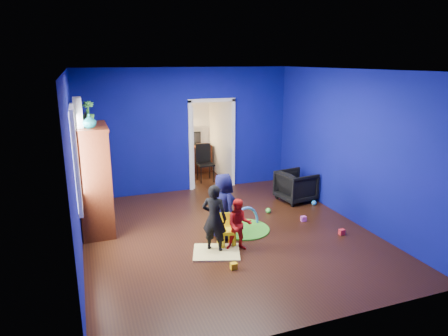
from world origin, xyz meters
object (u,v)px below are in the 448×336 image
object	(u,v)px
child_black	(214,218)
study_desk	(195,159)
vase	(89,121)
child_navy	(223,206)
crt_tv	(96,177)
hopper_ball	(216,223)
kid_chair	(226,232)
armchair	(296,186)
play_mat	(244,229)
tv_armoire	(94,179)
folding_chair	(205,164)
toddler_red	(239,225)

from	to	relation	value
child_black	study_desk	world-z (taller)	child_black
vase	child_navy	bearing A→B (deg)	-21.72
crt_tv	hopper_ball	xyz separation A→B (m)	(1.98, -0.88, -0.84)
child_navy	vase	distance (m)	2.68
study_desk	crt_tv	bearing A→B (deg)	-130.49
kid_chair	study_desk	size ratio (longest dim) A/B	0.57
crt_tv	hopper_ball	world-z (taller)	crt_tv
armchair	study_desk	size ratio (longest dim) A/B	0.85
armchair	play_mat	world-z (taller)	armchair
tv_armoire	study_desk	xyz separation A→B (m)	(2.80, 3.24, -0.60)
child_navy	vase	xyz separation A→B (m)	(-2.07, 0.83, 1.49)
armchair	child_navy	size ratio (longest dim) A/B	0.63
vase	folding_chair	xyz separation A→B (m)	(2.80, 2.58, -1.62)
toddler_red	crt_tv	xyz separation A→B (m)	(-2.12, 1.64, 0.58)
hopper_ball	play_mat	size ratio (longest dim) A/B	0.37
toddler_red	tv_armoire	distance (m)	2.77
study_desk	tv_armoire	bearing A→B (deg)	-130.89
play_mat	crt_tv	bearing A→B (deg)	159.39
child_black	kid_chair	size ratio (longest dim) A/B	2.29
vase	child_black	bearing A→B (deg)	-35.22
child_navy	folding_chair	xyz separation A→B (m)	(0.73, 3.40, -0.13)
play_mat	folding_chair	size ratio (longest dim) A/B	1.04
tv_armoire	crt_tv	bearing A→B (deg)	0.00
child_navy	crt_tv	bearing A→B (deg)	49.40
hopper_ball	folding_chair	size ratio (longest dim) A/B	0.38
child_navy	hopper_ball	world-z (taller)	child_navy
folding_chair	tv_armoire	bearing A→B (deg)	-140.91
armchair	tv_armoire	world-z (taller)	tv_armoire
hopper_ball	folding_chair	distance (m)	3.26
child_navy	hopper_ball	xyz separation A→B (m)	(-0.05, 0.25, -0.41)
vase	folding_chair	world-z (taller)	vase
vase	study_desk	world-z (taller)	vase
vase	crt_tv	world-z (taller)	vase
child_black	child_navy	bearing A→B (deg)	-87.90
armchair	folding_chair	size ratio (longest dim) A/B	0.81
armchair	folding_chair	bearing A→B (deg)	25.59
armchair	hopper_ball	distance (m)	2.46
kid_chair	folding_chair	distance (m)	3.81
armchair	hopper_ball	xyz separation A→B (m)	(-2.23, -1.02, -0.16)
tv_armoire	folding_chair	world-z (taller)	tv_armoire
tv_armoire	armchair	bearing A→B (deg)	1.96
child_black	folding_chair	bearing A→B (deg)	-66.88
armchair	crt_tv	size ratio (longest dim) A/B	1.07
study_desk	folding_chair	size ratio (longest dim) A/B	0.96
armchair	study_desk	distance (m)	3.42
armchair	hopper_ball	world-z (taller)	armchair
child_black	crt_tv	xyz separation A→B (m)	(-1.72, 1.55, 0.45)
armchair	child_navy	xyz separation A→B (m)	(-2.18, -1.27, 0.25)
child_navy	hopper_ball	size ratio (longest dim) A/B	3.35
toddler_red	vase	xyz separation A→B (m)	(-2.16, 1.34, 1.64)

